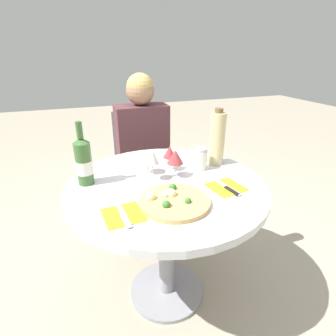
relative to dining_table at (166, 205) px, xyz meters
The scene contains 14 objects.
ground_plane 0.60m from the dining_table, ahead, with size 12.00×12.00×0.00m, color #9E937F.
dining_table is the anchor object (origin of this frame).
chair_behind_diner 0.84m from the dining_table, 85.16° to the left, with size 0.39×0.39×0.90m.
seated_diner 0.69m from the dining_table, 84.18° to the left, with size 0.37×0.42×1.19m.
pizza_large 0.24m from the dining_table, 100.19° to the right, with size 0.30×0.30×0.05m.
wine_bottle 0.46m from the dining_table, 161.86° to the left, with size 0.08×0.08×0.30m.
tall_carafe 0.46m from the dining_table, 21.53° to the left, with size 0.09×0.09×0.31m.
sugar_shaker 0.31m from the dining_table, 22.03° to the left, with size 0.07×0.07×0.12m.
wine_glass_front_right 0.25m from the dining_table, 38.04° to the left, with size 0.08×0.08×0.14m.
wine_glass_back_right 0.27m from the dining_table, 64.15° to the left, with size 0.07×0.07×0.14m.
wine_glass_front_left 0.26m from the dining_table, 136.72° to the left, with size 0.06×0.06×0.16m.
wine_glass_back_left 0.27m from the dining_table, 111.93° to the left, with size 0.08×0.08×0.13m.
place_setting_left 0.35m from the dining_table, 139.49° to the right, with size 0.16×0.19×0.01m.
place_setting_right 0.32m from the dining_table, 30.50° to the right, with size 0.17×0.19×0.01m.
Camera 1 is at (-0.37, -1.08, 1.32)m, focal length 28.00 mm.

